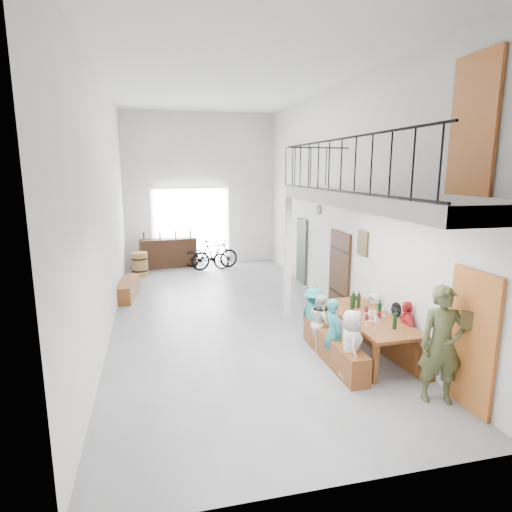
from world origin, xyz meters
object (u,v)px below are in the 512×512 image
object	(u,v)px
host_standing	(442,345)
bench_inner	(333,348)
serving_counter	(168,253)
bicycle_near	(206,256)
side_bench	(129,289)
tasting_table	(368,320)
oak_barrel	(140,264)

from	to	relation	value
host_standing	bench_inner	bearing A→B (deg)	139.67
serving_counter	bicycle_near	distance (m)	1.41
side_bench	host_standing	xyz separation A→B (m)	(4.89, -6.76, 0.68)
tasting_table	bicycle_near	xyz separation A→B (m)	(-2.07, 8.04, -0.25)
tasting_table	bench_inner	size ratio (longest dim) A/B	1.08
side_bench	bench_inner	bearing A→B (deg)	-52.64
side_bench	serving_counter	world-z (taller)	serving_counter
tasting_table	oak_barrel	distance (m)	8.61
serving_counter	host_standing	xyz separation A→B (m)	(3.67, -10.31, 0.39)
tasting_table	side_bench	xyz separation A→B (m)	(-4.61, 5.01, -0.47)
serving_counter	host_standing	bearing A→B (deg)	-78.16
oak_barrel	serving_counter	world-z (taller)	serving_counter
oak_barrel	serving_counter	distance (m)	1.51
bench_inner	side_bench	distance (m)	6.41
tasting_table	host_standing	xyz separation A→B (m)	(0.28, -1.75, 0.21)
bench_inner	tasting_table	bearing A→B (deg)	6.94
bench_inner	side_bench	world-z (taller)	bench_inner
host_standing	bicycle_near	xyz separation A→B (m)	(-2.35, 9.79, -0.46)
bench_inner	oak_barrel	size ratio (longest dim) A/B	2.79
tasting_table	oak_barrel	xyz separation A→B (m)	(-4.36, 7.42, -0.31)
serving_counter	tasting_table	bearing A→B (deg)	-76.16
side_bench	host_standing	world-z (taller)	host_standing
side_bench	host_standing	bearing A→B (deg)	-54.08
bench_inner	serving_counter	world-z (taller)	serving_counter
bench_inner	serving_counter	size ratio (longest dim) A/B	1.13
tasting_table	serving_counter	world-z (taller)	serving_counter
tasting_table	side_bench	distance (m)	6.82
bicycle_near	tasting_table	bearing A→B (deg)	-136.20
host_standing	bicycle_near	distance (m)	10.08
side_bench	bicycle_near	size ratio (longest dim) A/B	0.98
bench_inner	oak_barrel	world-z (taller)	oak_barrel
bench_inner	serving_counter	distance (m)	9.06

